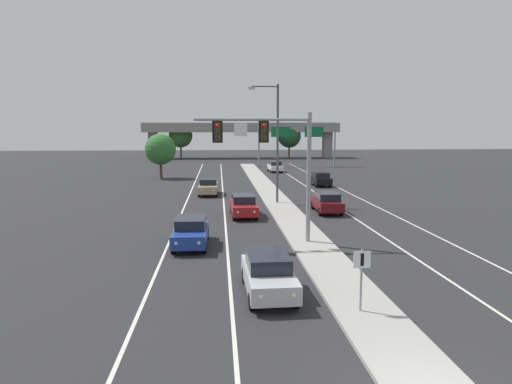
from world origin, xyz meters
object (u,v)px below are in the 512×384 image
object	(u,v)px
median_sign_post	(362,271)
car_oncoming_silver	(268,274)
overhead_signal_mast	(273,150)
car_receding_black	(320,179)
car_receding_white	(275,166)
tree_far_right_b	(289,136)
highway_sign_gantry	(297,130)
street_lamp_median	(275,136)
car_oncoming_tan	(208,186)
tree_far_left_c	(181,136)
car_oncoming_blue	(191,231)
car_receding_darkred	(327,202)
car_oncoming_red	(243,205)
tree_far_left_a	(160,149)

from	to	relation	value
median_sign_post	car_oncoming_silver	bearing A→B (deg)	141.81
car_oncoming_silver	overhead_signal_mast	bearing A→B (deg)	82.03
car_receding_black	car_receding_white	xyz separation A→B (m)	(-3.01, 17.14, 0.00)
car_receding_black	tree_far_right_b	world-z (taller)	tree_far_right_b
highway_sign_gantry	tree_far_right_b	world-z (taller)	highway_sign_gantry
street_lamp_median	car_oncoming_tan	distance (m)	9.74
overhead_signal_mast	tree_far_left_c	xyz separation A→B (m)	(-11.18, 77.64, -0.41)
car_oncoming_blue	overhead_signal_mast	bearing A→B (deg)	-0.47
car_oncoming_tan	car_receding_darkred	xyz separation A→B (m)	(9.35, -10.41, 0.00)
tree_far_right_b	car_receding_darkred	bearing A→B (deg)	-96.23
street_lamp_median	tree_far_right_b	xyz separation A→B (m)	(10.72, 61.47, -0.99)
car_oncoming_red	car_receding_black	size ratio (longest dim) A/B	1.00
car_oncoming_silver	highway_sign_gantry	world-z (taller)	highway_sign_gantry
car_receding_black	tree_far_left_a	bearing A→B (deg)	153.46
highway_sign_gantry	tree_far_left_c	bearing A→B (deg)	130.44
car_oncoming_blue	tree_far_left_c	size ratio (longest dim) A/B	0.60
overhead_signal_mast	tree_far_left_a	size ratio (longest dim) A/B	1.24
street_lamp_median	tree_far_left_c	xyz separation A→B (m)	(-13.01, 63.67, -0.91)
car_receding_darkred	car_oncoming_tan	bearing A→B (deg)	131.93
street_lamp_median	car_oncoming_tan	size ratio (longest dim) A/B	2.22
median_sign_post	car_oncoming_blue	distance (m)	12.02
car_oncoming_tan	tree_far_left_c	size ratio (longest dim) A/B	0.60
car_oncoming_silver	car_oncoming_red	distance (m)	16.26
car_oncoming_blue	tree_far_right_b	size ratio (longest dim) A/B	0.61
car_oncoming_blue	car_oncoming_tan	size ratio (longest dim) A/B	1.00
car_oncoming_blue	tree_far_left_a	distance (m)	36.19
street_lamp_median	tree_far_left_c	world-z (taller)	street_lamp_median
car_oncoming_blue	car_oncoming_red	xyz separation A→B (m)	(3.38, 8.49, 0.00)
highway_sign_gantry	tree_far_right_b	xyz separation A→B (m)	(2.21, 23.05, -1.36)
tree_far_right_b	tree_far_left_a	world-z (taller)	tree_far_right_b
car_oncoming_red	car_receding_white	world-z (taller)	same
car_oncoming_silver	highway_sign_gantry	distance (m)	61.43
car_receding_black	car_receding_darkred	bearing A→B (deg)	-100.78
median_sign_post	tree_far_left_a	world-z (taller)	tree_far_left_a
car_receding_darkred	car_receding_black	xyz separation A→B (m)	(3.15, 16.56, 0.00)
median_sign_post	car_oncoming_red	distance (m)	18.88
median_sign_post	highway_sign_gantry	size ratio (longest dim) A/B	0.17
street_lamp_median	tree_far_right_b	size ratio (longest dim) A/B	1.36
car_oncoming_blue	tree_far_left_a	size ratio (longest dim) A/B	0.78
overhead_signal_mast	car_receding_white	bearing A→B (deg)	82.76
car_receding_black	highway_sign_gantry	bearing A→B (deg)	86.00
car_receding_black	car_receding_white	size ratio (longest dim) A/B	1.00
car_receding_white	tree_far_left_a	size ratio (longest dim) A/B	0.78
tree_far_right_b	street_lamp_median	bearing A→B (deg)	-99.90
car_oncoming_silver	car_oncoming_blue	size ratio (longest dim) A/B	1.00
overhead_signal_mast	car_oncoming_tan	distance (m)	20.87
overhead_signal_mast	tree_far_right_b	world-z (taller)	tree_far_right_b
car_oncoming_tan	street_lamp_median	bearing A→B (deg)	-46.00
tree_far_left_a	highway_sign_gantry	bearing A→B (deg)	38.87
car_oncoming_tan	highway_sign_gantry	bearing A→B (deg)	66.13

